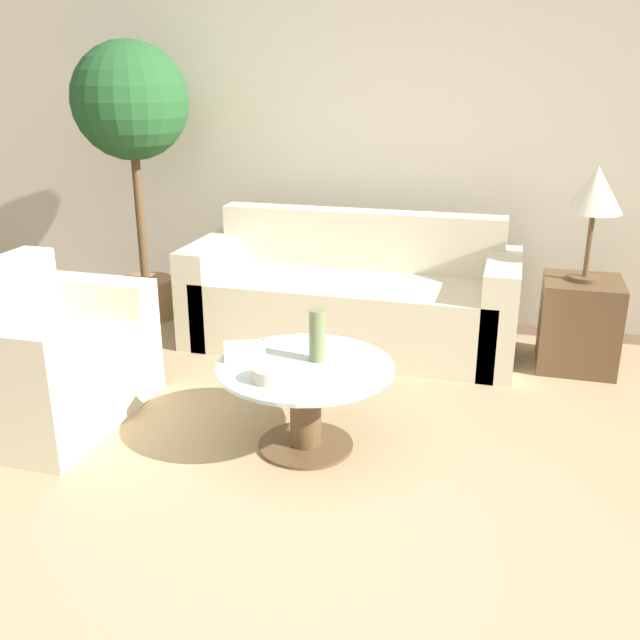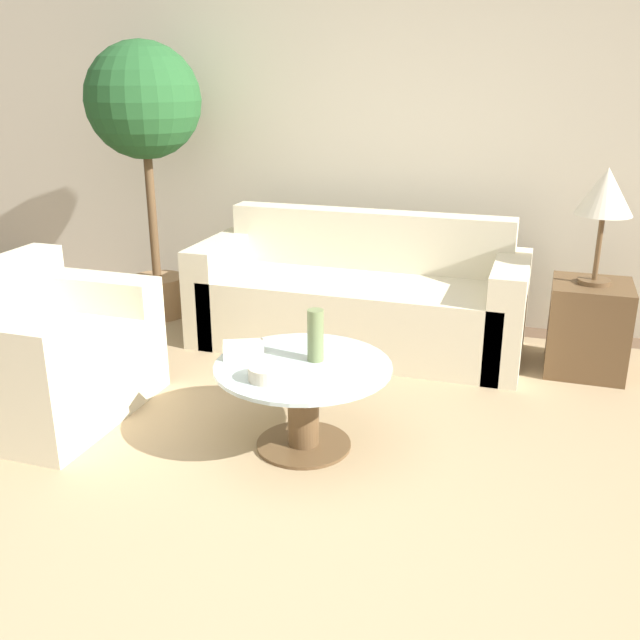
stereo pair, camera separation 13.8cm
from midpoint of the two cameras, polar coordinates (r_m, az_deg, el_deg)
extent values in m
plane|color=brown|center=(2.75, -4.54, -18.42)|extent=(14.00, 14.00, 0.00)
cube|color=beige|center=(4.97, 6.66, 14.89)|extent=(10.00, 0.06, 2.60)
cube|color=tan|center=(3.41, -2.32, -10.05)|extent=(3.63, 3.64, 0.01)
cube|color=beige|center=(4.51, 1.47, 0.58)|extent=(1.85, 0.78, 0.45)
cube|color=beige|center=(4.74, 2.38, 3.84)|extent=(1.85, 0.18, 0.82)
cube|color=beige|center=(4.78, -9.34, 2.57)|extent=(0.20, 0.78, 0.63)
cube|color=beige|center=(4.37, 13.34, 0.66)|extent=(0.20, 0.78, 0.63)
cube|color=beige|center=(3.85, -21.65, -4.29)|extent=(0.72, 0.77, 0.45)
cube|color=beige|center=(3.95, -25.09, -1.51)|extent=(0.18, 0.77, 0.79)
cube|color=beige|center=(4.10, -18.65, -1.09)|extent=(0.72, 0.20, 0.63)
cylinder|color=brown|center=(3.41, -2.32, -9.96)|extent=(0.45, 0.45, 0.02)
cylinder|color=brown|center=(3.32, -2.36, -7.08)|extent=(0.15, 0.15, 0.40)
cylinder|color=#B2C6C6|center=(3.23, -2.41, -3.74)|extent=(0.81, 0.81, 0.02)
cube|color=brown|center=(4.43, 19.15, -0.31)|extent=(0.44, 0.44, 0.54)
cylinder|color=brown|center=(4.35, 19.56, 3.18)|extent=(0.18, 0.18, 0.02)
cylinder|color=brown|center=(4.30, 19.85, 5.68)|extent=(0.03, 0.03, 0.37)
cone|color=beige|center=(4.24, 20.33, 9.77)|extent=(0.31, 0.31, 0.26)
cylinder|color=#93704C|center=(5.23, -14.40, 1.70)|extent=(0.38, 0.38, 0.29)
cylinder|color=brown|center=(5.08, -15.01, 8.59)|extent=(0.06, 0.06, 0.99)
sphere|color=#235628|center=(5.00, -15.73, 16.54)|extent=(0.76, 0.76, 0.76)
cylinder|color=#6B7A4C|center=(3.23, -1.44, -1.25)|extent=(0.08, 0.08, 0.24)
cylinder|color=beige|center=(3.07, -5.26, -4.33)|extent=(0.16, 0.16, 0.06)
cube|color=beige|center=(3.32, -7.26, -2.48)|extent=(0.22, 0.19, 0.06)
camera|label=1|loc=(0.07, -91.16, -0.41)|focal=40.00mm
camera|label=2|loc=(0.07, 88.84, 0.41)|focal=40.00mm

